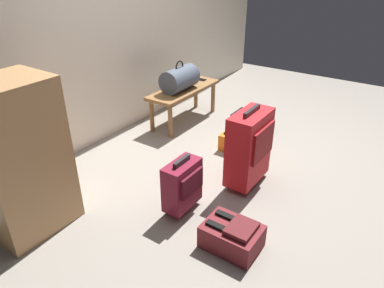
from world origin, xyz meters
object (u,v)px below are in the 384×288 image
object	(u,v)px
cell_phone	(200,79)
suitcase_upright_red	(249,147)
backpack_dark	(251,120)
side_cabinet	(19,159)
backpack_maroon	(232,236)
bench	(184,93)
backpack_orange	(241,142)
duffel_bag_slate	(180,79)
suitcase_small_burgundy	(183,184)

from	to	relation	value
cell_phone	suitcase_upright_red	xyz separation A→B (m)	(-1.14, -1.23, -0.06)
backpack_dark	side_cabinet	size ratio (longest dim) A/B	0.35
backpack_maroon	side_cabinet	size ratio (longest dim) A/B	0.35
suitcase_upright_red	backpack_dark	distance (m)	1.17
bench	suitcase_upright_red	world-z (taller)	suitcase_upright_red
suitcase_upright_red	backpack_dark	world-z (taller)	suitcase_upright_red
bench	backpack_orange	world-z (taller)	bench
suitcase_upright_red	backpack_orange	world-z (taller)	suitcase_upright_red
bench	side_cabinet	distance (m)	2.15
duffel_bag_slate	backpack_maroon	xyz separation A→B (m)	(-1.44, -1.48, -0.45)
bench	suitcase_small_burgundy	xyz separation A→B (m)	(-1.39, -0.97, -0.11)
cell_phone	backpack_dark	world-z (taller)	cell_phone
backpack_dark	backpack_orange	xyz separation A→B (m)	(-0.53, -0.16, 0.00)
bench	backpack_dark	bearing A→B (deg)	-70.43
cell_phone	backpack_maroon	size ratio (longest dim) A/B	0.38
backpack_dark	backpack_maroon	distance (m)	1.93
suitcase_small_burgundy	bench	bearing A→B (deg)	35.09
suitcase_upright_red	backpack_maroon	bearing A→B (deg)	-160.59
bench	suitcase_small_burgundy	world-z (taller)	suitcase_small_burgundy
duffel_bag_slate	suitcase_upright_red	size ratio (longest dim) A/B	0.63
suitcase_small_burgundy	suitcase_upright_red	bearing A→B (deg)	-21.67
suitcase_upright_red	cell_phone	bearing A→B (deg)	47.25
cell_phone	backpack_orange	distance (m)	1.17
suitcase_small_burgundy	backpack_dark	world-z (taller)	suitcase_small_burgundy
side_cabinet	suitcase_upright_red	bearing A→B (deg)	-37.88
suitcase_upright_red	backpack_maroon	distance (m)	0.83
duffel_bag_slate	backpack_orange	size ratio (longest dim) A/B	1.16
suitcase_small_burgundy	backpack_orange	size ratio (longest dim) A/B	1.21
backpack_orange	suitcase_small_burgundy	bearing A→B (deg)	-176.48
cell_phone	suitcase_small_burgundy	bearing A→B (deg)	-150.54
backpack_orange	side_cabinet	world-z (taller)	side_cabinet
backpack_orange	cell_phone	bearing A→B (deg)	55.29
side_cabinet	backpack_dark	bearing A→B (deg)	-13.80
backpack_orange	backpack_maroon	bearing A→B (deg)	-155.26
backpack_orange	duffel_bag_slate	bearing A→B (deg)	78.25
duffel_bag_slate	suitcase_small_burgundy	size ratio (longest dim) A/B	0.96
backpack_maroon	suitcase_upright_red	bearing A→B (deg)	19.41
suitcase_upright_red	backpack_orange	xyz separation A→B (m)	(0.50, 0.31, -0.27)
backpack_orange	side_cabinet	bearing A→B (deg)	158.17
backpack_orange	bench	bearing A→B (deg)	73.41
backpack_maroon	side_cabinet	bearing A→B (deg)	114.98
duffel_bag_slate	backpack_orange	distance (m)	1.03
backpack_dark	bench	bearing A→B (deg)	109.57
suitcase_upright_red	backpack_orange	bearing A→B (deg)	31.87
cell_phone	suitcase_upright_red	size ratio (longest dim) A/B	0.21
backpack_dark	backpack_maroon	world-z (taller)	same
cell_phone	backpack_maroon	distance (m)	2.43
suitcase_small_burgundy	side_cabinet	world-z (taller)	side_cabinet
suitcase_upright_red	side_cabinet	xyz separation A→B (m)	(-1.36, 1.06, 0.19)
side_cabinet	backpack_maroon	bearing A→B (deg)	-65.02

